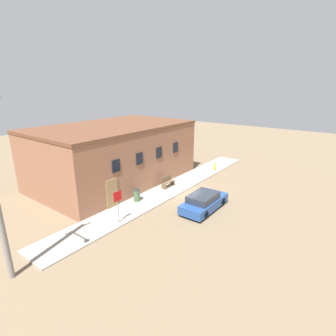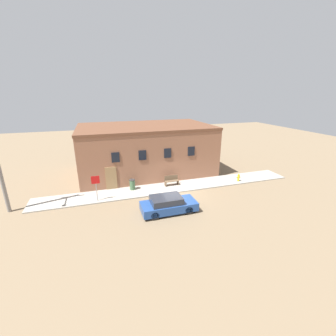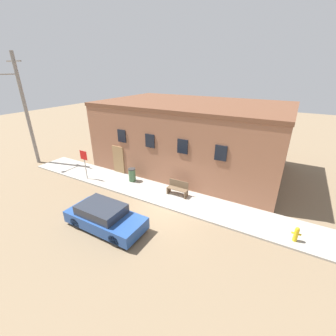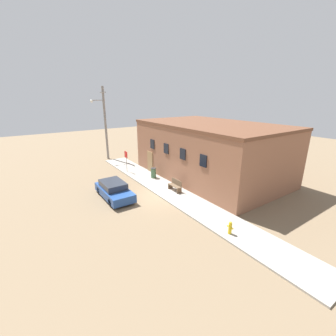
# 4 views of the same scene
# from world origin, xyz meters

# --- Properties ---
(ground_plane) EXTENTS (80.00, 80.00, 0.00)m
(ground_plane) POSITION_xyz_m (0.00, 0.00, 0.00)
(ground_plane) COLOR #7A664C
(sidewalk) EXTENTS (24.10, 2.48, 0.10)m
(sidewalk) POSITION_xyz_m (0.00, 1.24, 0.05)
(sidewalk) COLOR #9E998E
(sidewalk) RESTS_ON ground
(brick_building) EXTENTS (13.92, 8.46, 5.18)m
(brick_building) POSITION_xyz_m (-1.23, 6.65, 2.59)
(brick_building) COLOR #8E5B42
(brick_building) RESTS_ON ground
(fire_hydrant) EXTENTS (0.41, 0.20, 0.76)m
(fire_hydrant) POSITION_xyz_m (6.78, 0.59, 0.48)
(fire_hydrant) COLOR gold
(fire_hydrant) RESTS_ON sidewalk
(stop_sign) EXTENTS (0.65, 0.06, 2.14)m
(stop_sign) POSITION_xyz_m (-6.69, 0.41, 1.59)
(stop_sign) COLOR gray
(stop_sign) RESTS_ON sidewalk
(bench) EXTENTS (1.31, 0.44, 0.94)m
(bench) POSITION_xyz_m (0.11, 1.64, 0.54)
(bench) COLOR brown
(bench) RESTS_ON sidewalk
(trash_bin) EXTENTS (0.51, 0.51, 0.95)m
(trash_bin) POSITION_xyz_m (-3.60, 1.77, 0.58)
(trash_bin) COLOR #426642
(trash_bin) RESTS_ON sidewalk
(parked_car) EXTENTS (4.12, 1.76, 1.26)m
(parked_car) POSITION_xyz_m (-1.68, -2.92, 0.61)
(parked_car) COLOR black
(parked_car) RESTS_ON ground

